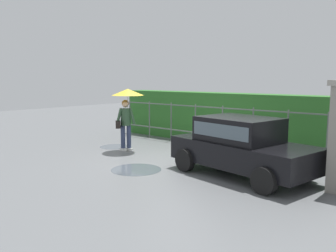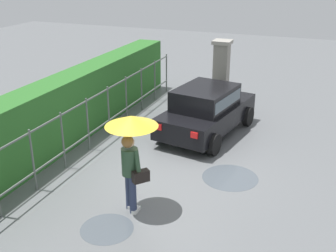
{
  "view_description": "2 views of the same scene",
  "coord_description": "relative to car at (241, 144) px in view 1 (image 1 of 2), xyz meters",
  "views": [
    {
      "loc": [
        6.66,
        -8.16,
        2.47
      ],
      "look_at": [
        -0.11,
        -0.31,
        1.08
      ],
      "focal_mm": 38.62,
      "sensor_mm": 36.0,
      "label": 1
    },
    {
      "loc": [
        -9.22,
        -3.4,
        5.01
      ],
      "look_at": [
        -0.28,
        0.09,
        1.14
      ],
      "focal_mm": 45.2,
      "sensor_mm": 36.0,
      "label": 2
    }
  ],
  "objects": [
    {
      "name": "fence_section",
      "position": [
        -1.68,
        2.69,
        0.02
      ],
      "size": [
        10.59,
        0.05,
        1.5
      ],
      "color": "#59605B",
      "rests_on": "ground"
    },
    {
      "name": "hedge_row",
      "position": [
        -1.68,
        3.59,
        0.15
      ],
      "size": [
        11.54,
        0.9,
        1.9
      ],
      "primitive_type": "cube",
      "color": "#2D6B28",
      "rests_on": "ground"
    },
    {
      "name": "pedestrian",
      "position": [
        -4.5,
        0.26,
        0.8
      ],
      "size": [
        1.07,
        1.07,
        2.1
      ],
      "rotation": [
        0.0,
        0.0,
        -0.71
      ],
      "color": "#2D3856",
      "rests_on": "ground"
    },
    {
      "name": "puddle_near",
      "position": [
        -2.42,
        -1.35,
        -0.8
      ],
      "size": [
        1.37,
        1.37,
        0.0
      ],
      "primitive_type": "cylinder",
      "color": "#4C545B",
      "rests_on": "ground"
    },
    {
      "name": "puddle_far",
      "position": [
        -5.36,
        0.43,
        -0.8
      ],
      "size": [
        1.06,
        1.06,
        0.0
      ],
      "primitive_type": "cylinder",
      "color": "#4C545B",
      "rests_on": "ground"
    },
    {
      "name": "ground_plane",
      "position": [
        -2.21,
        0.17,
        -0.8
      ],
      "size": [
        40.0,
        40.0,
        0.0
      ],
      "primitive_type": "plane",
      "color": "slate"
    },
    {
      "name": "car",
      "position": [
        0.0,
        0.0,
        0.0
      ],
      "size": [
        3.94,
        2.36,
        1.48
      ],
      "rotation": [
        0.0,
        0.0,
        -0.17
      ],
      "color": "black",
      "rests_on": "ground"
    }
  ]
}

